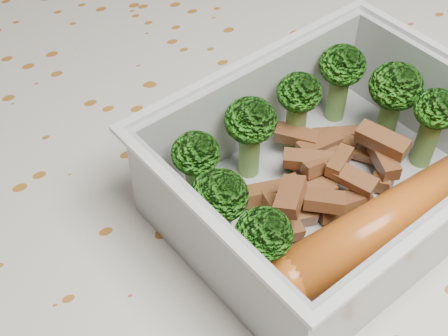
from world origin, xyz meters
TOP-DOWN VIEW (x-y plane):
  - dining_table at (0.00, 0.00)m, footprint 1.40×0.90m
  - tablecloth at (0.00, 0.00)m, footprint 1.46×0.96m
  - lunch_container at (0.04, -0.03)m, footprint 0.22×0.19m
  - broccoli_florets at (0.04, -0.01)m, footprint 0.18×0.12m
  - meat_pile at (0.05, -0.02)m, footprint 0.11×0.08m
  - sausage at (0.06, -0.07)m, footprint 0.18×0.04m

SIDE VIEW (x-z plane):
  - dining_table at x=0.00m, z-range 0.29..1.04m
  - tablecloth at x=0.00m, z-range 0.62..0.81m
  - meat_pile at x=0.05m, z-range 0.76..0.79m
  - sausage at x=0.06m, z-range 0.76..0.79m
  - lunch_container at x=0.04m, z-range 0.74..0.82m
  - broccoli_florets at x=0.04m, z-range 0.77..0.83m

